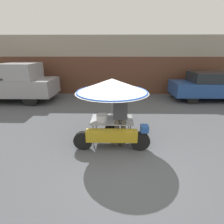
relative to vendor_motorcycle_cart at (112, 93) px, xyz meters
The scene contains 6 objects.
ground_plane 1.91m from the vendor_motorcycle_cart, 74.83° to the right, with size 36.00×36.00×0.00m, color #4C4F54.
shopfront_building 7.11m from the vendor_motorcycle_cart, 87.52° to the left, with size 28.00×2.06×3.47m.
vendor_motorcycle_cart is the anchor object (origin of this frame).
vendor_person 0.67m from the vendor_motorcycle_cart, 51.57° to the right, with size 0.38×0.22×1.67m.
parked_car 7.18m from the vendor_motorcycle_cart, 41.09° to the left, with size 4.44×1.74×1.54m.
pickup_truck 6.96m from the vendor_motorcycle_cart, 141.63° to the left, with size 4.85×1.94×2.00m.
Camera 1 is at (-0.22, -3.68, 2.63)m, focal length 28.00 mm.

